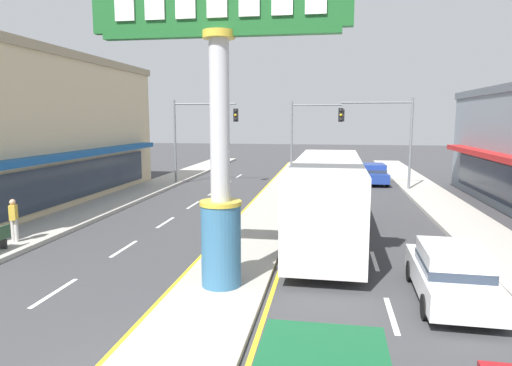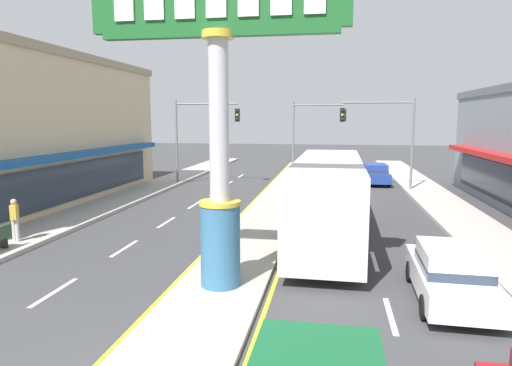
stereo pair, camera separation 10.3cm
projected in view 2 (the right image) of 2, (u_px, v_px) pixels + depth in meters
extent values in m
cube|color=#A39E93|center=(275.00, 206.00, 24.91)|extent=(2.57, 52.00, 0.14)
cube|color=#ADA89E|center=(100.00, 207.00, 24.48)|extent=(2.74, 60.00, 0.18)
cube|color=#ADA89E|center=(463.00, 220.00, 21.43)|extent=(2.74, 60.00, 0.18)
cube|color=silver|center=(54.00, 292.00, 12.79)|extent=(0.14, 2.20, 0.01)
cube|color=silver|center=(124.00, 248.00, 17.08)|extent=(0.14, 2.20, 0.01)
cube|color=silver|center=(166.00, 222.00, 21.38)|extent=(0.14, 2.20, 0.01)
cube|color=silver|center=(194.00, 205.00, 25.68)|extent=(0.14, 2.20, 0.01)
cube|color=silver|center=(214.00, 192.00, 29.97)|extent=(0.14, 2.20, 0.01)
cube|color=silver|center=(229.00, 183.00, 34.27)|extent=(0.14, 2.20, 0.01)
cube|color=silver|center=(241.00, 176.00, 38.56)|extent=(0.14, 2.20, 0.01)
cube|color=silver|center=(390.00, 315.00, 11.28)|extent=(0.14, 2.20, 0.01)
cube|color=silver|center=(375.00, 261.00, 15.57)|extent=(0.14, 2.20, 0.01)
cube|color=silver|center=(366.00, 230.00, 19.87)|extent=(0.14, 2.20, 0.01)
cube|color=silver|center=(360.00, 210.00, 24.16)|extent=(0.14, 2.20, 0.01)
cube|color=silver|center=(356.00, 196.00, 28.46)|extent=(0.14, 2.20, 0.01)
cube|color=silver|center=(353.00, 186.00, 32.75)|extent=(0.14, 2.20, 0.01)
cube|color=silver|center=(351.00, 178.00, 37.05)|extent=(0.14, 2.20, 0.01)
cube|color=yellow|center=(248.00, 207.00, 25.16)|extent=(0.12, 52.00, 0.01)
cube|color=yellow|center=(301.00, 208.00, 24.68)|extent=(0.12, 52.00, 0.01)
cylinder|color=#33668C|center=(220.00, 245.00, 12.82)|extent=(1.12, 1.12, 2.32)
cylinder|color=gold|center=(220.00, 203.00, 12.64)|extent=(1.18, 1.18, 0.12)
cylinder|color=#B7B7BC|center=(219.00, 120.00, 12.32)|extent=(0.54, 0.54, 4.69)
cylinder|color=gold|center=(218.00, 35.00, 12.00)|extent=(0.87, 0.87, 0.20)
cube|color=#195623|center=(218.00, 4.00, 11.89)|extent=(7.00, 0.24, 1.34)
cube|color=#195623|center=(218.00, 34.00, 12.00)|extent=(6.44, 0.29, 0.16)
cube|color=white|center=(124.00, 7.00, 12.17)|extent=(0.54, 0.06, 0.74)
cube|color=white|center=(154.00, 6.00, 12.03)|extent=(0.54, 0.06, 0.74)
cube|color=white|center=(185.00, 4.00, 11.89)|extent=(0.54, 0.06, 0.74)
cube|color=white|center=(216.00, 3.00, 11.75)|extent=(0.54, 0.06, 0.74)
cube|color=white|center=(248.00, 2.00, 11.61)|extent=(0.54, 0.06, 0.74)
cube|color=white|center=(281.00, 0.00, 11.47)|extent=(0.54, 0.06, 0.74)
cube|color=#195193|center=(82.00, 154.00, 24.39)|extent=(0.90, 18.11, 0.30)
cube|color=#283342|center=(77.00, 181.00, 24.67)|extent=(0.08, 17.47, 2.00)
cube|color=#B21E1E|center=(511.00, 160.00, 21.51)|extent=(0.90, 20.02, 0.30)
cylinder|color=slate|center=(177.00, 142.00, 33.44)|extent=(0.16, 0.16, 6.20)
cylinder|color=slate|center=(206.00, 104.00, 32.66)|extent=(4.62, 0.12, 0.12)
cube|color=black|center=(237.00, 115.00, 32.24)|extent=(0.32, 0.24, 0.92)
sphere|color=black|center=(237.00, 111.00, 32.06)|extent=(0.17, 0.17, 0.17)
sphere|color=yellow|center=(237.00, 115.00, 32.10)|extent=(0.17, 0.17, 0.17)
sphere|color=black|center=(237.00, 119.00, 32.15)|extent=(0.17, 0.17, 0.17)
cylinder|color=slate|center=(412.00, 145.00, 29.99)|extent=(0.16, 0.16, 6.20)
cylinder|color=slate|center=(378.00, 103.00, 29.98)|extent=(4.62, 0.12, 0.12)
cube|color=black|center=(342.00, 115.00, 30.32)|extent=(0.32, 0.24, 0.92)
sphere|color=black|center=(342.00, 110.00, 30.14)|extent=(0.17, 0.17, 0.17)
sphere|color=yellow|center=(342.00, 115.00, 30.18)|extent=(0.17, 0.17, 0.17)
sphere|color=black|center=(342.00, 119.00, 30.22)|extent=(0.17, 0.17, 0.17)
cylinder|color=slate|center=(293.00, 141.00, 36.39)|extent=(0.16, 0.16, 6.20)
cylinder|color=slate|center=(319.00, 105.00, 35.66)|extent=(3.96, 0.12, 0.12)
cube|color=black|center=(344.00, 115.00, 35.30)|extent=(0.32, 0.24, 0.92)
sphere|color=black|center=(344.00, 112.00, 35.12)|extent=(0.17, 0.17, 0.17)
sphere|color=yellow|center=(344.00, 115.00, 35.16)|extent=(0.17, 0.17, 0.17)
sphere|color=black|center=(344.00, 119.00, 35.20)|extent=(0.17, 0.17, 0.17)
cube|color=silver|center=(328.00, 196.00, 17.98)|extent=(2.68, 11.24, 2.90)
cube|color=#283342|center=(328.00, 188.00, 17.94)|extent=(2.70, 11.02, 0.90)
cube|color=#283342|center=(331.00, 173.00, 23.36)|extent=(2.30, 0.12, 1.40)
cube|color=black|center=(332.00, 154.00, 23.22)|extent=(1.75, 0.11, 0.30)
cylinder|color=black|center=(305.00, 210.00, 21.76)|extent=(0.30, 0.96, 0.96)
cylinder|color=black|center=(354.00, 212.00, 21.34)|extent=(0.30, 0.96, 0.96)
cylinder|color=black|center=(291.00, 247.00, 15.54)|extent=(0.30, 0.96, 0.96)
cylinder|color=black|center=(360.00, 251.00, 15.13)|extent=(0.30, 0.96, 0.96)
cube|color=white|center=(450.00, 279.00, 12.09)|extent=(1.89, 4.35, 0.66)
cube|color=white|center=(453.00, 259.00, 11.84)|extent=(1.61, 2.20, 0.60)
cube|color=#283342|center=(452.00, 265.00, 11.86)|extent=(1.65, 2.22, 0.24)
cylinder|color=black|center=(411.00, 272.00, 13.58)|extent=(0.24, 0.63, 0.62)
cylinder|color=black|center=(468.00, 275.00, 13.27)|extent=(0.24, 0.63, 0.62)
cylinder|color=black|center=(425.00, 308.00, 11.00)|extent=(0.24, 0.63, 0.62)
cylinder|color=black|center=(498.00, 313.00, 10.68)|extent=(0.24, 0.63, 0.62)
cube|color=navy|center=(375.00, 176.00, 33.75)|extent=(1.94, 4.37, 0.66)
cube|color=navy|center=(375.00, 168.00, 33.50)|extent=(1.64, 2.21, 0.60)
cube|color=#283342|center=(375.00, 170.00, 33.52)|extent=(1.68, 2.24, 0.24)
cylinder|color=black|center=(362.00, 177.00, 35.20)|extent=(0.25, 0.63, 0.62)
cylinder|color=black|center=(383.00, 178.00, 35.00)|extent=(0.25, 0.63, 0.62)
cylinder|color=black|center=(366.00, 182.00, 32.58)|extent=(0.25, 0.63, 0.62)
cylinder|color=black|center=(389.00, 183.00, 32.39)|extent=(0.25, 0.63, 0.62)
cube|color=black|center=(3.00, 243.00, 16.47)|extent=(0.38, 0.08, 0.36)
cylinder|color=#B7B2AD|center=(14.00, 230.00, 17.36)|extent=(0.14, 0.14, 0.87)
cylinder|color=#B7B2AD|center=(17.00, 230.00, 17.33)|extent=(0.14, 0.14, 0.87)
cube|color=gold|center=(14.00, 212.00, 17.24)|extent=(0.35, 0.45, 0.56)
sphere|color=tan|center=(13.00, 202.00, 17.19)|extent=(0.22, 0.22, 0.22)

